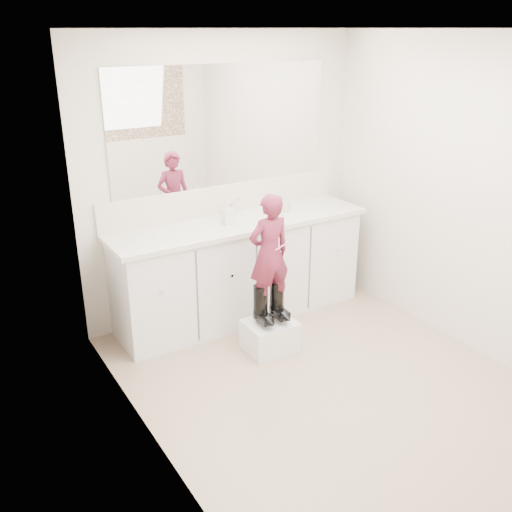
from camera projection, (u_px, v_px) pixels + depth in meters
floor at (324, 381)px, 4.17m from camera, size 3.00×3.00×0.00m
ceiling at (343, 28)px, 3.28m from camera, size 3.00×3.00×0.00m
wall_back at (223, 178)px, 4.92m from camera, size 2.60×0.00×2.60m
wall_left at (144, 266)px, 3.10m from camera, size 0.00×3.00×3.00m
wall_right at (466, 197)px, 4.36m from camera, size 0.00×3.00×3.00m
vanity_cabinet at (240, 271)px, 4.99m from camera, size 2.20×0.55×0.85m
countertop at (241, 223)px, 4.81m from camera, size 2.28×0.58×0.04m
backsplash at (225, 199)px, 4.97m from camera, size 2.28×0.03×0.25m
mirror at (223, 126)px, 4.74m from camera, size 2.00×0.02×1.00m
faucet at (231, 210)px, 4.91m from camera, size 0.08×0.08×0.10m
cup at (285, 206)px, 5.04m from camera, size 0.12×0.12×0.11m
soap_bottle at (228, 213)px, 4.70m from camera, size 0.09×0.09×0.19m
step_stool at (270, 336)px, 4.54m from camera, size 0.40×0.33×0.25m
boot_left at (261, 305)px, 4.41m from camera, size 0.12×0.22×0.32m
boot_right at (277, 300)px, 4.48m from camera, size 0.12×0.22×0.32m
toddler at (269, 254)px, 4.30m from camera, size 0.35×0.23×0.94m
toothbrush at (283, 246)px, 4.24m from camera, size 0.14×0.02×0.06m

